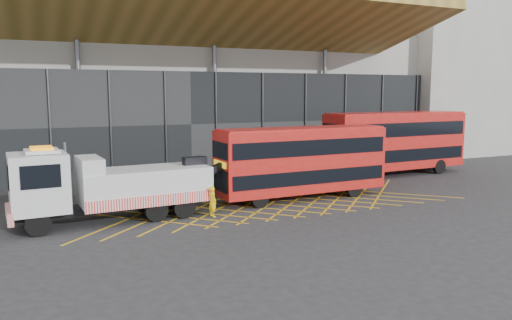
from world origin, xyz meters
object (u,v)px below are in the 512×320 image
bus_towed (302,159)px  worker (213,202)px  recovery_truck (107,185)px  bus_second (396,140)px

bus_towed → worker: bus_towed is taller
recovery_truck → bus_towed: size_ratio=1.07×
bus_towed → worker: (-6.42, -1.96, -1.62)m
worker → bus_second: bearing=-79.6°
recovery_truck → worker: recovery_truck is taller
recovery_truck → bus_towed: bus_towed is taller
bus_towed → bus_second: bus_second is taller
bus_second → worker: 18.78m
bus_towed → bus_second: size_ratio=0.89×
worker → bus_towed: bearing=-83.6°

